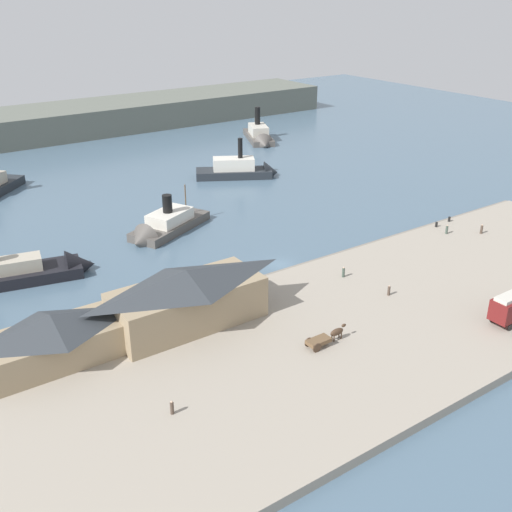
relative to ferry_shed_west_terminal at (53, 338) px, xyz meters
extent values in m
plane|color=slate|center=(38.84, 8.36, -4.32)|extent=(320.00, 320.00, 0.00)
cube|color=#9E9384|center=(38.84, -13.64, -3.72)|extent=(110.00, 36.00, 1.20)
cube|color=gray|center=(38.84, 4.76, -3.82)|extent=(110.00, 0.80, 1.00)
cube|color=#998466|center=(0.00, 0.00, -1.12)|extent=(14.98, 7.42, 4.01)
pyramid|color=#33383D|center=(0.00, 0.00, 1.96)|extent=(15.28, 7.79, 2.13)
cube|color=#998466|center=(16.79, -1.33, -0.37)|extent=(19.46, 8.17, 5.51)
pyramid|color=#33383D|center=(16.79, -1.33, 3.45)|extent=(19.85, 8.58, 2.13)
cylinder|color=black|center=(49.37, -23.47, -2.67)|extent=(0.90, 0.18, 0.90)
cylinder|color=black|center=(49.37, -26.16, -2.67)|extent=(0.90, 0.18, 0.90)
cube|color=brown|center=(26.96, -15.20, -2.27)|extent=(3.01, 1.56, 0.50)
cylinder|color=#4C3828|center=(26.06, -14.42, -2.52)|extent=(1.20, 0.10, 1.20)
cylinder|color=#4C3828|center=(26.06, -15.98, -2.52)|extent=(1.20, 0.10, 1.20)
ellipsoid|color=#473323|center=(29.86, -15.20, -2.02)|extent=(2.00, 0.70, 0.90)
ellipsoid|color=#473323|center=(30.96, -15.20, -1.47)|extent=(0.70, 0.32, 0.44)
cylinder|color=#473323|center=(30.46, -15.00, -2.62)|extent=(0.16, 0.16, 1.00)
cylinder|color=#473323|center=(30.46, -15.40, -2.62)|extent=(0.16, 0.16, 1.00)
cylinder|color=#473323|center=(29.26, -15.00, -2.62)|extent=(0.16, 0.16, 1.00)
cylinder|color=#473323|center=(29.26, -15.40, -2.62)|extent=(0.16, 0.16, 1.00)
cylinder|color=#3D4C42|center=(42.46, -2.59, -2.42)|extent=(0.41, 0.41, 1.40)
sphere|color=#CCA889|center=(42.46, -2.59, -1.60)|extent=(0.26, 0.26, 0.26)
cylinder|color=#4C3D33|center=(43.77, -10.58, -2.47)|extent=(0.38, 0.38, 1.31)
sphere|color=#CCA889|center=(43.77, -10.58, -1.69)|extent=(0.24, 0.24, 0.24)
cylinder|color=#3D4C42|center=(69.01, -0.12, -2.42)|extent=(0.41, 0.41, 1.41)
sphere|color=#CCA889|center=(69.01, -0.12, -1.58)|extent=(0.26, 0.26, 0.26)
cylinder|color=#4C3D33|center=(74.08, -3.54, -2.39)|extent=(0.43, 0.43, 1.46)
sphere|color=#CCA889|center=(74.08, -3.54, -1.53)|extent=(0.27, 0.27, 0.27)
cylinder|color=#4C3D33|center=(6.58, -16.25, -2.45)|extent=(0.39, 0.39, 1.35)
sphere|color=#CCA889|center=(6.58, -16.25, -1.65)|extent=(0.25, 0.25, 0.25)
cylinder|color=black|center=(74.23, 3.55, -2.67)|extent=(0.44, 0.44, 0.90)
cylinder|color=black|center=(70.13, 3.08, -2.67)|extent=(0.44, 0.44, 0.90)
cube|color=black|center=(0.23, 26.80, -3.44)|extent=(24.32, 10.82, 1.77)
cone|color=black|center=(11.76, 24.37, -3.44)|extent=(5.28, 6.24, 5.48)
cube|color=#23282D|center=(58.99, 53.13, -3.42)|extent=(18.00, 13.58, 1.80)
cone|color=#23282D|center=(66.57, 48.84, -3.42)|extent=(5.28, 6.06, 5.18)
cube|color=silver|center=(58.99, 53.13, -1.14)|extent=(10.25, 8.23, 2.77)
cylinder|color=black|center=(60.34, 52.36, 2.54)|extent=(1.07, 1.07, 4.58)
cube|color=#514C47|center=(31.36, 31.87, -3.55)|extent=(17.93, 12.94, 1.54)
cone|color=#514C47|center=(23.75, 28.20, -3.55)|extent=(5.17, 6.35, 5.58)
cube|color=silver|center=(31.36, 31.87, -1.74)|extent=(9.67, 8.09, 2.09)
cylinder|color=black|center=(30.93, 31.66, 0.93)|extent=(1.75, 1.75, 3.24)
cylinder|color=brown|center=(35.93, 34.08, 0.09)|extent=(0.24, 0.24, 5.74)
cube|color=#514C47|center=(84.79, 79.97, -3.56)|extent=(13.00, 18.90, 1.52)
cone|color=#514C47|center=(81.06, 71.78, -3.56)|extent=(6.33, 5.22, 5.48)
cube|color=beige|center=(84.79, 79.97, -1.46)|extent=(7.71, 9.70, 2.70)
cylinder|color=black|center=(85.37, 81.24, 2.34)|extent=(1.53, 1.53, 4.90)
cylinder|color=brown|center=(87.02, 84.88, -0.76)|extent=(0.24, 0.24, 4.09)
cube|color=#60665B|center=(38.84, 118.36, -0.32)|extent=(180.00, 24.00, 8.00)
camera|label=1|loc=(-15.01, -62.31, 37.20)|focal=42.72mm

